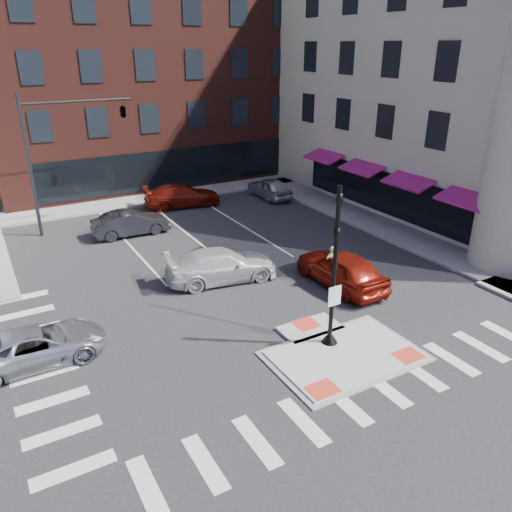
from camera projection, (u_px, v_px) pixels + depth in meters
ground at (336, 350)px, 18.27m from camera, size 120.00×120.00×0.00m
refuge_island at (340, 352)px, 18.05m from camera, size 5.40×4.65×0.13m
sidewalk_e at (373, 222)px, 31.17m from camera, size 3.00×24.00×0.15m
sidewalk_n at (183, 193)px, 37.16m from camera, size 26.00×3.00×0.15m
building_n at (133, 76)px, 42.10m from camera, size 24.40×18.40×15.50m
building_e at (487, 80)px, 34.17m from camera, size 21.90×23.90×17.70m
building_far_left at (20, 95)px, 55.94m from camera, size 10.00×12.00×10.00m
building_far_right at (128, 81)px, 63.11m from camera, size 12.00×12.00×12.00m
signal_pole at (333, 288)px, 17.67m from camera, size 0.60×0.60×5.98m
mast_arm_signal at (98, 122)px, 28.60m from camera, size 6.10×2.24×8.00m
silver_suv at (37, 345)px, 17.38m from camera, size 4.70×2.19×1.30m
red_sedan at (341, 269)px, 22.83m from camera, size 2.01×4.99×1.70m
white_pickup at (222, 265)px, 23.40m from camera, size 5.55×2.96×1.53m
bg_car_dark at (131, 223)px, 29.03m from camera, size 4.45×1.70×1.45m
bg_car_silver at (269, 188)px, 36.14m from camera, size 1.79×4.30×1.46m
bg_car_red at (182, 196)px, 34.17m from camera, size 5.44×2.89×1.50m
cyclist at (331, 273)px, 22.77m from camera, size 0.63×1.59×2.02m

